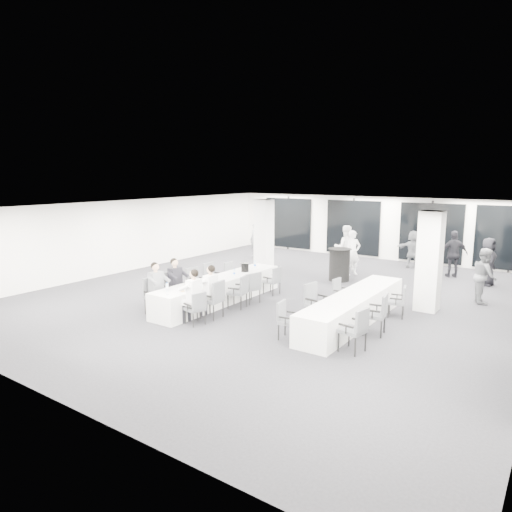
{
  "coord_description": "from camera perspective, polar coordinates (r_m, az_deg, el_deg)",
  "views": [
    {
      "loc": [
        7.32,
        -11.96,
        3.78
      ],
      "look_at": [
        -0.83,
        -0.2,
        1.21
      ],
      "focal_mm": 32.0,
      "sensor_mm": 36.0,
      "label": 1
    }
  ],
  "objects": [
    {
      "name": "chair_main_right_fourth",
      "position": [
        13.51,
        -0.48,
        -3.73
      ],
      "size": [
        0.58,
        0.6,
        0.94
      ],
      "rotation": [
        0.0,
        0.0,
        1.31
      ],
      "color": "#4E5156",
      "rests_on": "floor"
    },
    {
      "name": "standing_guest_d",
      "position": [
        18.4,
        23.51,
        0.58
      ],
      "size": [
        1.33,
        1.18,
        1.97
      ],
      "primitive_type": "imported",
      "rotation": [
        0.0,
        0.0,
        3.72
      ],
      "color": "black",
      "rests_on": "floor"
    },
    {
      "name": "chair_main_right_far",
      "position": [
        14.48,
        2.23,
        -2.91
      ],
      "size": [
        0.48,
        0.53,
        0.89
      ],
      "rotation": [
        0.0,
        0.0,
        1.5
      ],
      "color": "#4E5156",
      "rests_on": "floor"
    },
    {
      "name": "chair_side_right_mid",
      "position": [
        11.26,
        15.03,
        -6.75
      ],
      "size": [
        0.57,
        0.62,
        1.0
      ],
      "rotation": [
        0.0,
        0.0,
        1.72
      ],
      "color": "#4E5156",
      "rests_on": "floor"
    },
    {
      "name": "banquet_table_main",
      "position": [
        13.67,
        -4.48,
        -4.29
      ],
      "size": [
        0.9,
        5.0,
        0.75
      ],
      "primitive_type": "cube",
      "color": "silver",
      "rests_on": "floor"
    },
    {
      "name": "water_bottle_b",
      "position": [
        13.83,
        -2.74,
        -2.08
      ],
      "size": [
        0.06,
        0.06,
        0.2
      ],
      "primitive_type": "cylinder",
      "color": "silver",
      "rests_on": "banquet_table_main"
    },
    {
      "name": "chair_main_right_mid",
      "position": [
        13.03,
        -2.02,
        -4.21
      ],
      "size": [
        0.57,
        0.61,
        0.96
      ],
      "rotation": [
        0.0,
        0.0,
        1.79
      ],
      "color": "#4E5156",
      "rests_on": "floor"
    },
    {
      "name": "chair_main_right_second",
      "position": [
        12.15,
        -5.24,
        -5.12
      ],
      "size": [
        0.55,
        0.61,
        1.03
      ],
      "rotation": [
        0.0,
        0.0,
        1.64
      ],
      "color": "#4E5156",
      "rests_on": "floor"
    },
    {
      "name": "water_bottle_c",
      "position": [
        14.98,
        -0.14,
        -1.07
      ],
      "size": [
        0.07,
        0.07,
        0.22
      ],
      "primitive_type": "cylinder",
      "color": "silver",
      "rests_on": "banquet_table_main"
    },
    {
      "name": "standing_guest_g",
      "position": [
        21.01,
        -0.12,
        2.27
      ],
      "size": [
        0.76,
        0.66,
        1.79
      ],
      "primitive_type": "imported",
      "rotation": [
        0.0,
        0.0,
        -0.23
      ],
      "color": "slate",
      "rests_on": "floor"
    },
    {
      "name": "banquet_table_side",
      "position": [
        12.1,
        12.15,
        -6.41
      ],
      "size": [
        0.9,
        5.0,
        0.75
      ],
      "primitive_type": "cube",
      "color": "silver",
      "rests_on": "floor"
    },
    {
      "name": "ice_bucket_near",
      "position": [
        12.69,
        -7.88,
        -3.21
      ],
      "size": [
        0.2,
        0.2,
        0.23
      ],
      "primitive_type": "cylinder",
      "color": "black",
      "rests_on": "banquet_table_main"
    },
    {
      "name": "standing_guest_f",
      "position": [
        19.66,
        19.07,
        1.1
      ],
      "size": [
        1.62,
        0.68,
        1.75
      ],
      "primitive_type": "imported",
      "rotation": [
        0.0,
        0.0,
        3.1
      ],
      "color": "slate",
      "rests_on": "floor"
    },
    {
      "name": "chair_main_left_second",
      "position": [
        13.35,
        -10.4,
        -3.84
      ],
      "size": [
        0.58,
        0.62,
        1.03
      ],
      "rotation": [
        0.0,
        0.0,
        -1.46
      ],
      "color": "#4E5156",
      "rests_on": "floor"
    },
    {
      "name": "standing_guest_e",
      "position": [
        17.55,
        27.0,
        -0.28
      ],
      "size": [
        0.74,
        1.0,
        1.87
      ],
      "primitive_type": "imported",
      "rotation": [
        0.0,
        0.0,
        1.35
      ],
      "color": "black",
      "rests_on": "floor"
    },
    {
      "name": "wine_glass",
      "position": [
        11.84,
        -11.05,
        -4.03
      ],
      "size": [
        0.08,
        0.08,
        0.22
      ],
      "color": "silver",
      "rests_on": "banquet_table_main"
    },
    {
      "name": "water_bottle_a",
      "position": [
        12.19,
        -11.05,
        -3.88
      ],
      "size": [
        0.07,
        0.07,
        0.22
      ],
      "primitive_type": "cylinder",
      "color": "silver",
      "rests_on": "banquet_table_main"
    },
    {
      "name": "seated_guest_b",
      "position": [
        13.19,
        -9.87,
        -2.99
      ],
      "size": [
        0.5,
        0.38,
        1.44
      ],
      "rotation": [
        0.0,
        0.0,
        -1.57
      ],
      "color": "black",
      "rests_on": "floor"
    },
    {
      "name": "chair_main_left_fourth",
      "position": [
        14.6,
        -5.55,
        -2.57
      ],
      "size": [
        0.52,
        0.58,
        1.01
      ],
      "rotation": [
        0.0,
        0.0,
        -1.56
      ],
      "color": "#4E5156",
      "rests_on": "floor"
    },
    {
      "name": "plate_c",
      "position": [
        13.28,
        -5.76,
        -3.02
      ],
      "size": [
        0.19,
        0.19,
        0.03
      ],
      "color": "white",
      "rests_on": "banquet_table_main"
    },
    {
      "name": "chair_side_left_mid",
      "position": [
        11.88,
        7.38,
        -5.53
      ],
      "size": [
        0.59,
        0.63,
        1.02
      ],
      "rotation": [
        0.0,
        0.0,
        -1.74
      ],
      "color": "#4E5156",
      "rests_on": "floor"
    },
    {
      "name": "chair_main_right_near",
      "position": [
        11.69,
        -7.43,
        -6.26
      ],
      "size": [
        0.53,
        0.55,
        0.86
      ],
      "rotation": [
        0.0,
        0.0,
        1.32
      ],
      "color": "#4E5156",
      "rests_on": "floor"
    },
    {
      "name": "standing_guest_b",
      "position": [
        18.45,
        11.11,
        1.37
      ],
      "size": [
        1.15,
        1.02,
        2.04
      ],
      "primitive_type": "imported",
      "rotation": [
        0.0,
        0.0,
        3.68
      ],
      "color": "white",
      "rests_on": "floor"
    },
    {
      "name": "seated_guest_c",
      "position": [
        11.72,
        -7.97,
        -4.59
      ],
      "size": [
        0.5,
        0.38,
        1.44
      ],
      "rotation": [
        0.0,
        0.0,
        1.57
      ],
      "color": "white",
      "rests_on": "floor"
    },
    {
      "name": "chair_main_left_far",
      "position": [
        15.36,
        -3.11,
        -2.19
      ],
      "size": [
        0.46,
        0.51,
        0.87
      ],
      "rotation": [
        0.0,
        0.0,
        -1.61
      ],
      "color": "#4E5156",
      "rests_on": "floor"
    },
    {
      "name": "column_left",
      "position": [
        18.38,
        1.0,
        2.72
      ],
      "size": [
        0.6,
        0.6,
        2.8
      ],
      "primitive_type": "cube",
      "color": "silver",
      "rests_on": "floor"
    },
    {
      "name": "cocktail_table",
      "position": [
        16.66,
        10.38,
        -1.04
      ],
      "size": [
        0.84,
        0.84,
        1.16
      ],
      "color": "black",
      "rests_on": "floor"
    },
    {
      "name": "chair_main_left_near",
      "position": [
        12.87,
        -12.67,
        -4.54
      ],
      "size": [
        0.52,
        0.58,
        1.0
      ],
      "rotation": [
        0.0,
        0.0,
        -1.54
      ],
      "color": "#4E5156",
      "rests_on": "floor"
    },
    {
      "name": "chair_side_left_near",
      "position": [
        10.68,
        3.8,
        -7.7
      ],
      "size": [
        0.5,
        0.54,
        0.89
      ],
      "rotation": [
        0.0,
        0.0,
        -1.44
      ],
      "color": "#4E5156",
      "rests_on": "floor"
    },
    {
      "name": "standing_guest_h",
      "position": [
        15.12,
        26.68,
        -1.79
      ],
      "size": [
        0.83,
        1.03,
        1.86
      ],
      "primitive_type": "imported",
      "rotation": [
        0.0,
        0.0,
        1.93
      ],
      "color": "slate",
      "rests_on": "floor"
    },
    {
      "name": "room",
      "position": [
        14.76,
        8.41,
        0.73
      ],
      "size": [
        14.04,
        16.04,
        2.84
      ],
      "color": "black",
      "rests_on": "ground"
    },
    {
      "name": "chair_side_right_far",
      "position": [
        12.8,
        17.48,
        -5.21
      ],
      "size": [
        0.52,
        0.55,
        0.86
      ],
      "rotation": [
        0.0,
        0.0,
        1.82
      ],
      "color": "#4E5156",
      "rests_on": "floor"
    },
    {
      "name": "seated_guest_a",
      "position": [
        12.69,
        -12.19,
        -3.58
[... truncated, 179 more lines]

